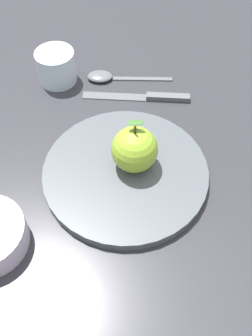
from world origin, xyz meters
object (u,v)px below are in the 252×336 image
(dinner_plate, at_px, (126,172))
(spoon, at_px, (109,77))
(apple, at_px, (135,149))
(cup, at_px, (56,65))
(knife, at_px, (146,97))

(dinner_plate, distance_m, spoon, 0.23)
(spoon, bearing_deg, dinner_plate, -169.27)
(dinner_plate, xyz_separation_m, apple, (0.01, -0.01, 0.04))
(dinner_plate, relative_size, cup, 3.54)
(cup, height_order, knife, cup)
(dinner_plate, bearing_deg, spoon, 10.73)
(dinner_plate, height_order, cup, cup)
(dinner_plate, height_order, spoon, dinner_plate)
(knife, xyz_separation_m, spoon, (0.05, 0.07, 0.00))
(dinner_plate, height_order, knife, dinner_plate)
(spoon, bearing_deg, apple, -165.68)
(dinner_plate, bearing_deg, knife, -9.24)
(apple, bearing_deg, dinner_plate, 134.37)
(knife, bearing_deg, spoon, 54.83)
(dinner_plate, height_order, apple, apple)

